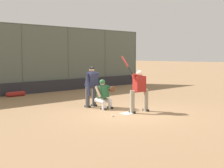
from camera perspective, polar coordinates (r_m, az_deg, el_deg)
ground_plane at (r=11.88m, az=2.77°, el=-5.43°), size 160.00×160.00×0.00m
home_plate_marker at (r=11.88m, az=2.77°, el=-5.40°), size 0.43×0.43×0.01m
backstop_fence at (r=18.22m, az=-16.09°, el=4.68°), size 19.00×0.08×3.96m
padding_wall at (r=18.23m, az=-15.80°, el=-0.76°), size 18.55×0.18×0.68m
bleachers_beyond at (r=21.28m, az=-17.22°, el=0.72°), size 13.25×3.05×1.80m
batter_at_plate at (r=12.07m, az=4.96°, el=-1.02°), size 0.99×0.68×2.19m
catcher_behind_plate at (r=12.82m, az=-1.51°, el=-1.77°), size 0.67×0.78×1.22m
umpire_home at (r=13.27m, az=-3.76°, el=-0.28°), size 0.69×0.46×1.71m
spare_bat_near_backstop at (r=19.17m, az=-0.31°, el=-1.19°), size 0.47×0.78×0.07m
fielding_glove_on_dirt at (r=18.50m, az=-3.10°, el=-1.38°), size 0.30×0.23×0.11m
baseball_loose at (r=11.30m, az=0.15°, el=-5.79°), size 0.07×0.07×0.07m
equipment_bag_dugout_side at (r=17.46m, az=-17.19°, el=-1.74°), size 1.14×0.27×0.27m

